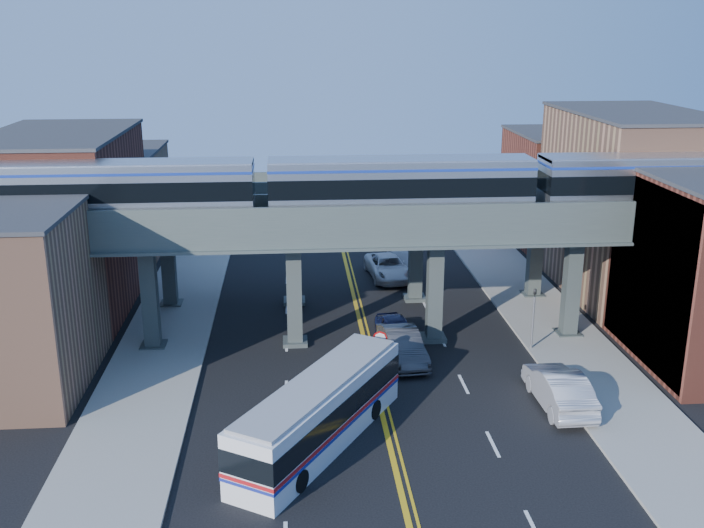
{
  "coord_description": "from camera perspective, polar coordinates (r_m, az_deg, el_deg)",
  "views": [
    {
      "loc": [
        -3.98,
        -33.8,
        17.47
      ],
      "look_at": [
        -0.78,
        7.42,
        4.88
      ],
      "focal_mm": 40.0,
      "sensor_mm": 36.0,
      "label": 1
    }
  ],
  "objects": [
    {
      "name": "transit_train",
      "position": [
        43.02,
        3.54,
        5.77
      ],
      "size": [
        44.6,
        2.79,
        3.25
      ],
      "color": "black",
      "rests_on": "elevated_viaduct_near"
    },
    {
      "name": "traffic_signal",
      "position": [
        44.58,
        13.06,
        -3.42
      ],
      "size": [
        0.15,
        0.18,
        4.1
      ],
      "color": "slate",
      "rests_on": "ground"
    },
    {
      "name": "sidewalk_east",
      "position": [
        49.6,
        14.09,
        -4.12
      ],
      "size": [
        5.0,
        70.0,
        0.16
      ],
      "primitive_type": "cube",
      "color": "gray",
      "rests_on": "ground"
    },
    {
      "name": "car_lane_b",
      "position": [
        42.74,
        3.7,
        -5.97
      ],
      "size": [
        2.38,
        5.4,
        1.73
      ],
      "primitive_type": "imported",
      "rotation": [
        0.0,
        0.0,
        0.11
      ],
      "color": "#313134",
      "rests_on": "ground"
    },
    {
      "name": "building_east_c",
      "position": [
        67.95,
        15.03,
        5.35
      ],
      "size": [
        8.0,
        10.0,
        9.0
      ],
      "primitive_type": "cube",
      "color": "brown",
      "rests_on": "ground"
    },
    {
      "name": "car_lane_a",
      "position": [
        44.85,
        3.3,
        -4.93
      ],
      "size": [
        2.48,
        4.84,
        1.58
      ],
      "primitive_type": "imported",
      "rotation": [
        0.0,
        0.0,
        0.14
      ],
      "color": "#0E1335",
      "rests_on": "ground"
    },
    {
      "name": "elevated_viaduct_near",
      "position": [
        43.4,
        0.97,
        2.25
      ],
      "size": [
        52.0,
        3.6,
        7.4
      ],
      "color": "#394241",
      "rests_on": "ground"
    },
    {
      "name": "building_west_b",
      "position": [
        53.23,
        -20.17,
        2.89
      ],
      "size": [
        8.0,
        14.0,
        11.0
      ],
      "primitive_type": "cube",
      "color": "brown",
      "rests_on": "ground"
    },
    {
      "name": "building_west_a",
      "position": [
        42.51,
        -24.19,
        -2.37
      ],
      "size": [
        8.0,
        10.0,
        9.0
      ],
      "primitive_type": "cube",
      "color": "#9E6C52",
      "rests_on": "ground"
    },
    {
      "name": "sidewalk_west",
      "position": [
        47.72,
        -13.24,
        -4.91
      ],
      "size": [
        5.0,
        70.0,
        0.16
      ],
      "primitive_type": "cube",
      "color": "gray",
      "rests_on": "ground"
    },
    {
      "name": "building_east_b",
      "position": [
        55.83,
        19.47,
        4.1
      ],
      "size": [
        8.0,
        14.0,
        12.0
      ],
      "primitive_type": "cube",
      "color": "#9E6C52",
      "rests_on": "ground"
    },
    {
      "name": "ground",
      "position": [
        38.25,
        2.06,
        -10.25
      ],
      "size": [
        120.0,
        120.0,
        0.0
      ],
      "primitive_type": "plane",
      "color": "black",
      "rests_on": "ground"
    },
    {
      "name": "elevated_viaduct_far",
      "position": [
        50.18,
        0.22,
        4.27
      ],
      "size": [
        52.0,
        3.6,
        7.4
      ],
      "color": "#394241",
      "rests_on": "ground"
    },
    {
      "name": "transit_bus",
      "position": [
        34.42,
        -2.37,
        -10.76
      ],
      "size": [
        7.98,
        10.81,
        2.88
      ],
      "rotation": [
        0.0,
        0.0,
        1.02
      ],
      "color": "silver",
      "rests_on": "ground"
    },
    {
      "name": "building_west_c",
      "position": [
        65.84,
        -17.13,
        4.38
      ],
      "size": [
        8.0,
        10.0,
        8.0
      ],
      "primitive_type": "cube",
      "color": "#9E6C52",
      "rests_on": "ground"
    },
    {
      "name": "mural_panel",
      "position": [
        43.97,
        20.71,
        -1.01
      ],
      "size": [
        0.1,
        9.5,
        9.5
      ],
      "primitive_type": "cube",
      "color": "teal",
      "rests_on": "ground"
    },
    {
      "name": "stop_sign",
      "position": [
        40.24,
        2.03,
        -6.06
      ],
      "size": [
        0.76,
        0.09,
        2.63
      ],
      "color": "slate",
      "rests_on": "ground"
    },
    {
      "name": "car_lane_c",
      "position": [
        56.57,
        2.66,
        -0.21
      ],
      "size": [
        3.24,
        6.04,
        1.61
      ],
      "primitive_type": "imported",
      "rotation": [
        0.0,
        0.0,
        0.1
      ],
      "color": "silver",
      "rests_on": "ground"
    },
    {
      "name": "car_lane_d",
      "position": [
        57.64,
        3.55,
        0.12
      ],
      "size": [
        2.85,
        5.9,
        1.66
      ],
      "primitive_type": "imported",
      "rotation": [
        0.0,
        0.0,
        -0.09
      ],
      "color": "#B3B4B8",
      "rests_on": "ground"
    },
    {
      "name": "car_parked_curb",
      "position": [
        39.07,
        14.82,
        -8.72
      ],
      "size": [
        2.07,
        5.66,
        1.85
      ],
      "primitive_type": "imported",
      "rotation": [
        0.0,
        0.0,
        3.16
      ],
      "color": "#ABAAAE",
      "rests_on": "ground"
    }
  ]
}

